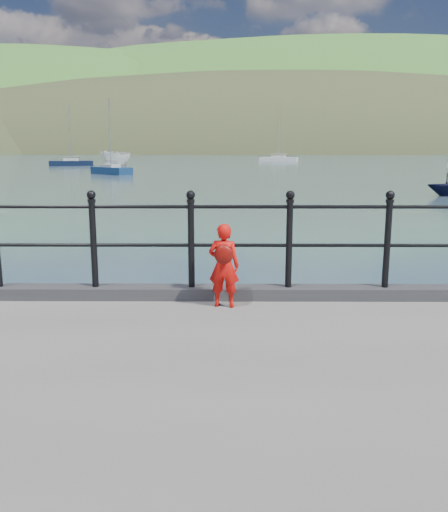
{
  "coord_description": "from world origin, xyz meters",
  "views": [
    {
      "loc": [
        -0.15,
        -6.67,
        2.88
      ],
      "look_at": [
        -0.2,
        -0.2,
        1.55
      ],
      "focal_mm": 38.0,
      "sensor_mm": 36.0,
      "label": 1
    }
  ],
  "objects_px": {
    "railing": "(240,233)",
    "child": "(224,265)",
    "launch_white": "(116,160)",
    "sailboat_deep": "(278,159)",
    "sailboat_left": "(71,163)",
    "sailboat_port": "(111,171)"
  },
  "relations": [
    {
      "from": "railing",
      "to": "sailboat_port",
      "type": "relative_size",
      "value": 2.42
    },
    {
      "from": "railing",
      "to": "sailboat_deep",
      "type": "relative_size",
      "value": 1.85
    },
    {
      "from": "sailboat_left",
      "to": "child",
      "type": "bearing_deg",
      "value": -86.66
    },
    {
      "from": "child",
      "to": "sailboat_left",
      "type": "relative_size",
      "value": 0.12
    },
    {
      "from": "sailboat_deep",
      "to": "sailboat_port",
      "type": "distance_m",
      "value": 47.06
    },
    {
      "from": "child",
      "to": "sailboat_left",
      "type": "xyz_separation_m",
      "value": [
        -21.7,
        69.89,
        -1.17
      ]
    },
    {
      "from": "launch_white",
      "to": "sailboat_deep",
      "type": "distance_m",
      "value": 37.12
    },
    {
      "from": "railing",
      "to": "sailboat_left",
      "type": "height_order",
      "value": "sailboat_left"
    },
    {
      "from": "launch_white",
      "to": "sailboat_left",
      "type": "bearing_deg",
      "value": 151.38
    },
    {
      "from": "railing",
      "to": "sailboat_left",
      "type": "bearing_deg",
      "value": 107.48
    },
    {
      "from": "railing",
      "to": "sailboat_deep",
      "type": "height_order",
      "value": "sailboat_deep"
    },
    {
      "from": "railing",
      "to": "launch_white",
      "type": "distance_m",
      "value": 62.23
    },
    {
      "from": "child",
      "to": "launch_white",
      "type": "distance_m",
      "value": 62.53
    },
    {
      "from": "railing",
      "to": "sailboat_port",
      "type": "bearing_deg",
      "value": 103.81
    },
    {
      "from": "launch_white",
      "to": "sailboat_left",
      "type": "distance_m",
      "value": 12.01
    },
    {
      "from": "sailboat_left",
      "to": "sailboat_port",
      "type": "bearing_deg",
      "value": -78.91
    },
    {
      "from": "child",
      "to": "sailboat_deep",
      "type": "bearing_deg",
      "value": -84.98
    },
    {
      "from": "railing",
      "to": "child",
      "type": "xyz_separation_m",
      "value": [
        -0.2,
        -0.35,
        -0.32
      ]
    },
    {
      "from": "sailboat_deep",
      "to": "sailboat_left",
      "type": "height_order",
      "value": "sailboat_deep"
    },
    {
      "from": "child",
      "to": "sailboat_deep",
      "type": "xyz_separation_m",
      "value": [
        8.96,
        90.46,
        -1.16
      ]
    },
    {
      "from": "launch_white",
      "to": "child",
      "type": "bearing_deg",
      "value": -58.29
    },
    {
      "from": "railing",
      "to": "child",
      "type": "relative_size",
      "value": 18.21
    }
  ]
}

